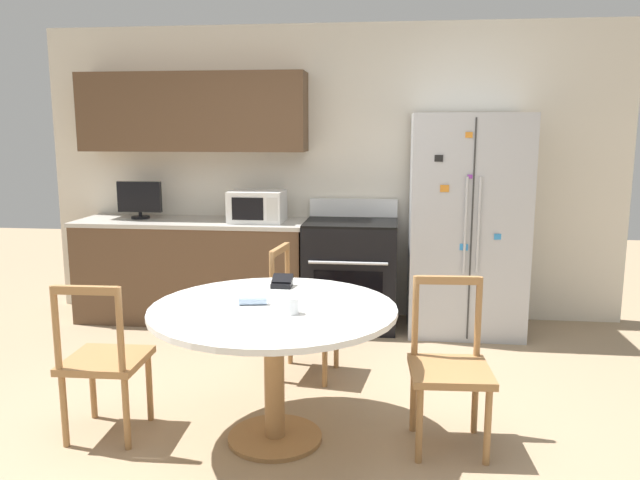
{
  "coord_description": "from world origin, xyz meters",
  "views": [
    {
      "loc": [
        0.57,
        -2.99,
        1.69
      ],
      "look_at": [
        0.09,
        1.15,
        0.95
      ],
      "focal_mm": 35.0,
      "sensor_mm": 36.0,
      "label": 1
    }
  ],
  "objects_px": {
    "countertop_tv": "(140,199)",
    "candle_glass": "(291,307)",
    "wallet": "(282,282)",
    "dining_chair_right": "(449,368)",
    "microwave": "(257,206)",
    "dining_chair_left": "(104,361)",
    "refrigerator": "(467,225)",
    "dining_chair_far": "(302,314)",
    "oven_range": "(351,273)"
  },
  "relations": [
    {
      "from": "countertop_tv",
      "to": "candle_glass",
      "type": "relative_size",
      "value": 4.75
    },
    {
      "from": "wallet",
      "to": "dining_chair_right",
      "type": "bearing_deg",
      "value": -20.5
    },
    {
      "from": "candle_glass",
      "to": "wallet",
      "type": "height_order",
      "value": "candle_glass"
    },
    {
      "from": "microwave",
      "to": "dining_chair_left",
      "type": "height_order",
      "value": "microwave"
    },
    {
      "from": "microwave",
      "to": "wallet",
      "type": "height_order",
      "value": "microwave"
    },
    {
      "from": "refrigerator",
      "to": "dining_chair_left",
      "type": "distance_m",
      "value": 3.09
    },
    {
      "from": "countertop_tv",
      "to": "wallet",
      "type": "bearing_deg",
      "value": -47.56
    },
    {
      "from": "dining_chair_far",
      "to": "candle_glass",
      "type": "bearing_deg",
      "value": 12.93
    },
    {
      "from": "dining_chair_far",
      "to": "candle_glass",
      "type": "height_order",
      "value": "dining_chair_far"
    },
    {
      "from": "dining_chair_left",
      "to": "dining_chair_far",
      "type": "distance_m",
      "value": 1.39
    },
    {
      "from": "countertop_tv",
      "to": "dining_chair_right",
      "type": "bearing_deg",
      "value": -39.46
    },
    {
      "from": "refrigerator",
      "to": "oven_range",
      "type": "height_order",
      "value": "refrigerator"
    },
    {
      "from": "microwave",
      "to": "oven_range",
      "type": "bearing_deg",
      "value": -0.61
    },
    {
      "from": "wallet",
      "to": "countertop_tv",
      "type": "bearing_deg",
      "value": 132.44
    },
    {
      "from": "refrigerator",
      "to": "dining_chair_far",
      "type": "bearing_deg",
      "value": -137.03
    },
    {
      "from": "refrigerator",
      "to": "wallet",
      "type": "relative_size",
      "value": 14.33
    },
    {
      "from": "microwave",
      "to": "dining_chair_left",
      "type": "relative_size",
      "value": 0.51
    },
    {
      "from": "dining_chair_right",
      "to": "microwave",
      "type": "bearing_deg",
      "value": -57.4
    },
    {
      "from": "candle_glass",
      "to": "dining_chair_far",
      "type": "bearing_deg",
      "value": 95.42
    },
    {
      "from": "candle_glass",
      "to": "countertop_tv",
      "type": "bearing_deg",
      "value": 127.35
    },
    {
      "from": "dining_chair_left",
      "to": "dining_chair_far",
      "type": "xyz_separation_m",
      "value": [
        0.96,
        1.0,
        0.0
      ]
    },
    {
      "from": "countertop_tv",
      "to": "dining_chair_far",
      "type": "bearing_deg",
      "value": -36.8
    },
    {
      "from": "dining_chair_left",
      "to": "refrigerator",
      "type": "bearing_deg",
      "value": 42.81
    },
    {
      "from": "oven_range",
      "to": "dining_chair_left",
      "type": "bearing_deg",
      "value": -119.25
    },
    {
      "from": "refrigerator",
      "to": "candle_glass",
      "type": "height_order",
      "value": "refrigerator"
    },
    {
      "from": "microwave",
      "to": "countertop_tv",
      "type": "bearing_deg",
      "value": 176.29
    },
    {
      "from": "oven_range",
      "to": "countertop_tv",
      "type": "height_order",
      "value": "countertop_tv"
    },
    {
      "from": "dining_chair_left",
      "to": "candle_glass",
      "type": "distance_m",
      "value": 1.12
    },
    {
      "from": "oven_range",
      "to": "dining_chair_far",
      "type": "height_order",
      "value": "oven_range"
    },
    {
      "from": "dining_chair_far",
      "to": "microwave",
      "type": "bearing_deg",
      "value": -146.73
    },
    {
      "from": "microwave",
      "to": "candle_glass",
      "type": "distance_m",
      "value": 2.34
    },
    {
      "from": "oven_range",
      "to": "candle_glass",
      "type": "height_order",
      "value": "oven_range"
    },
    {
      "from": "oven_range",
      "to": "countertop_tv",
      "type": "distance_m",
      "value": 2.01
    },
    {
      "from": "refrigerator",
      "to": "wallet",
      "type": "bearing_deg",
      "value": -127.32
    },
    {
      "from": "dining_chair_left",
      "to": "countertop_tv",
      "type": "bearing_deg",
      "value": 105.55
    },
    {
      "from": "refrigerator",
      "to": "dining_chair_far",
      "type": "xyz_separation_m",
      "value": [
        -1.22,
        -1.13,
        -0.47
      ]
    },
    {
      "from": "microwave",
      "to": "countertop_tv",
      "type": "xyz_separation_m",
      "value": [
        -1.09,
        0.07,
        0.04
      ]
    },
    {
      "from": "countertop_tv",
      "to": "candle_glass",
      "type": "bearing_deg",
      "value": -52.65
    },
    {
      "from": "wallet",
      "to": "dining_chair_far",
      "type": "bearing_deg",
      "value": 85.06
    },
    {
      "from": "refrigerator",
      "to": "microwave",
      "type": "distance_m",
      "value": 1.78
    },
    {
      "from": "dining_chair_left",
      "to": "dining_chair_right",
      "type": "bearing_deg",
      "value": 1.96
    },
    {
      "from": "oven_range",
      "to": "dining_chair_left",
      "type": "distance_m",
      "value": 2.48
    },
    {
      "from": "oven_range",
      "to": "candle_glass",
      "type": "xyz_separation_m",
      "value": [
        -0.15,
        -2.22,
        0.33
      ]
    },
    {
      "from": "countertop_tv",
      "to": "dining_chair_right",
      "type": "distance_m",
      "value": 3.4
    },
    {
      "from": "candle_glass",
      "to": "refrigerator",
      "type": "bearing_deg",
      "value": 63.05
    },
    {
      "from": "oven_range",
      "to": "wallet",
      "type": "relative_size",
      "value": 8.51
    },
    {
      "from": "dining_chair_far",
      "to": "oven_range",
      "type": "bearing_deg",
      "value": 175.13
    },
    {
      "from": "dining_chair_far",
      "to": "wallet",
      "type": "relative_size",
      "value": 7.11
    },
    {
      "from": "dining_chair_far",
      "to": "dining_chair_right",
      "type": "distance_m",
      "value": 1.28
    },
    {
      "from": "oven_range",
      "to": "dining_chair_far",
      "type": "xyz_separation_m",
      "value": [
        -0.25,
        -1.16,
        -0.03
      ]
    }
  ]
}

